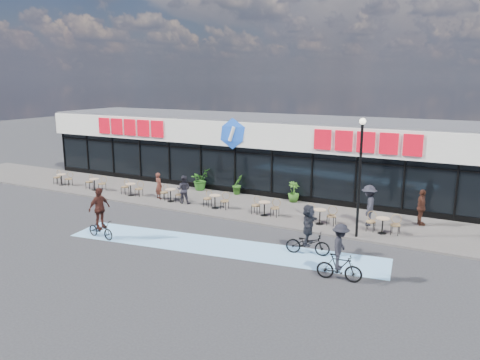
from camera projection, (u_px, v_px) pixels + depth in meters
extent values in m
plane|color=#28282B|center=(167.00, 224.00, 23.17)|extent=(120.00, 120.00, 0.00)
cube|color=#57504D|center=(214.00, 202.00, 27.03)|extent=(44.00, 5.00, 0.10)
cube|color=#7CBBEB|center=(221.00, 247.00, 20.02)|extent=(14.17, 4.13, 0.01)
cube|color=black|center=(257.00, 163.00, 31.45)|extent=(30.00, 6.00, 3.00)
cube|color=silver|center=(256.00, 130.00, 30.84)|extent=(30.60, 6.30, 1.50)
cube|color=#47474C|center=(257.00, 117.00, 30.80)|extent=(30.60, 6.30, 0.10)
cube|color=navy|center=(235.00, 145.00, 28.50)|extent=(30.60, 0.08, 0.18)
cube|color=black|center=(235.00, 152.00, 28.60)|extent=(30.00, 0.06, 0.08)
cube|color=black|center=(235.00, 191.00, 29.13)|extent=(30.00, 0.10, 0.40)
cube|color=red|center=(130.00, 127.00, 31.84)|extent=(5.63, 0.18, 1.10)
cube|color=red|center=(366.00, 142.00, 24.40)|extent=(5.63, 0.18, 1.10)
ellipsoid|color=blue|center=(233.00, 134.00, 28.12)|extent=(1.90, 0.24, 1.90)
cylinder|color=black|center=(64.00, 152.00, 35.82)|extent=(0.10, 0.10, 3.00)
cylinder|color=black|center=(88.00, 155.00, 34.65)|extent=(0.10, 0.10, 3.00)
cylinder|color=black|center=(113.00, 158.00, 33.49)|extent=(0.10, 0.10, 3.00)
cylinder|color=black|center=(140.00, 160.00, 32.33)|extent=(0.10, 0.10, 3.00)
cylinder|color=black|center=(169.00, 164.00, 31.17)|extent=(0.10, 0.10, 3.00)
cylinder|color=black|center=(201.00, 167.00, 30.00)|extent=(0.10, 0.10, 3.00)
cylinder|color=black|center=(235.00, 170.00, 28.84)|extent=(0.10, 0.10, 3.00)
cylinder|color=black|center=(272.00, 174.00, 27.68)|extent=(0.10, 0.10, 3.00)
cylinder|color=black|center=(312.00, 178.00, 26.52)|extent=(0.10, 0.10, 3.00)
cylinder|color=black|center=(355.00, 183.00, 25.36)|extent=(0.10, 0.10, 3.00)
cylinder|color=black|center=(403.00, 188.00, 24.19)|extent=(0.10, 0.10, 3.00)
cylinder|color=black|center=(456.00, 194.00, 23.03)|extent=(0.10, 0.10, 3.00)
cylinder|color=black|center=(359.00, 182.00, 20.48)|extent=(0.12, 0.12, 5.07)
sphere|color=#FFF2CC|center=(363.00, 121.00, 19.92)|extent=(0.28, 0.28, 0.28)
cylinder|color=tan|center=(61.00, 174.00, 31.00)|extent=(0.60, 0.60, 0.04)
cylinder|color=black|center=(62.00, 180.00, 31.07)|extent=(0.06, 0.06, 0.70)
cylinder|color=black|center=(62.00, 185.00, 31.15)|extent=(0.40, 0.40, 0.02)
cylinder|color=tan|center=(94.00, 179.00, 29.61)|extent=(0.60, 0.60, 0.04)
cylinder|color=black|center=(94.00, 184.00, 29.68)|extent=(0.06, 0.06, 0.70)
cylinder|color=black|center=(95.00, 190.00, 29.76)|extent=(0.40, 0.40, 0.02)
cylinder|color=tan|center=(130.00, 184.00, 28.22)|extent=(0.60, 0.60, 0.04)
cylinder|color=black|center=(131.00, 190.00, 28.29)|extent=(0.06, 0.06, 0.70)
cylinder|color=black|center=(131.00, 195.00, 28.37)|extent=(0.40, 0.40, 0.02)
cylinder|color=tan|center=(170.00, 189.00, 26.83)|extent=(0.60, 0.60, 0.04)
cylinder|color=black|center=(171.00, 195.00, 26.90)|extent=(0.06, 0.06, 0.70)
cylinder|color=black|center=(171.00, 201.00, 26.98)|extent=(0.40, 0.40, 0.02)
cylinder|color=tan|center=(215.00, 195.00, 25.44)|extent=(0.60, 0.60, 0.04)
cylinder|color=black|center=(215.00, 202.00, 25.51)|extent=(0.06, 0.06, 0.70)
cylinder|color=black|center=(215.00, 208.00, 25.59)|extent=(0.40, 0.40, 0.02)
cylinder|color=tan|center=(264.00, 202.00, 24.05)|extent=(0.60, 0.60, 0.04)
cylinder|color=black|center=(264.00, 209.00, 24.13)|extent=(0.06, 0.06, 0.70)
cylinder|color=black|center=(264.00, 215.00, 24.20)|extent=(0.40, 0.40, 0.02)
cylinder|color=tan|center=(320.00, 210.00, 22.66)|extent=(0.60, 0.60, 0.04)
cylinder|color=black|center=(320.00, 217.00, 22.74)|extent=(0.06, 0.06, 0.70)
cylinder|color=black|center=(320.00, 224.00, 22.81)|extent=(0.40, 0.40, 0.02)
cylinder|color=tan|center=(383.00, 218.00, 21.27)|extent=(0.60, 0.60, 0.04)
cylinder|color=black|center=(382.00, 226.00, 21.35)|extent=(0.06, 0.06, 0.70)
cylinder|color=black|center=(382.00, 233.00, 21.42)|extent=(0.40, 0.40, 0.02)
imported|color=#265D1A|center=(200.00, 179.00, 29.70)|extent=(1.06, 1.22, 1.35)
imported|color=#2D611B|center=(238.00, 184.00, 28.58)|extent=(0.77, 0.83, 1.21)
imported|color=#2C5819|center=(294.00, 192.00, 26.80)|extent=(0.90, 0.90, 1.17)
imported|color=#50251C|center=(159.00, 186.00, 27.50)|extent=(0.66, 0.55, 1.56)
imported|color=#222129|center=(184.00, 189.00, 26.41)|extent=(0.95, 0.83, 1.63)
imported|color=black|center=(369.00, 205.00, 22.48)|extent=(0.95, 1.38, 1.97)
imported|color=#402016|center=(422.00, 207.00, 22.50)|extent=(0.79, 1.12, 1.76)
imported|color=black|center=(339.00, 267.00, 16.58)|extent=(1.67, 0.63, 0.98)
imported|color=black|center=(340.00, 247.00, 16.41)|extent=(0.72, 1.13, 1.65)
imported|color=black|center=(308.00, 243.00, 19.05)|extent=(1.89, 0.96, 0.95)
imported|color=black|center=(308.00, 224.00, 18.87)|extent=(0.77, 1.61, 1.67)
imported|color=black|center=(101.00, 229.00, 21.02)|extent=(1.63, 0.74, 0.83)
imported|color=#3C1B15|center=(99.00, 208.00, 20.81)|extent=(0.59, 1.15, 1.88)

